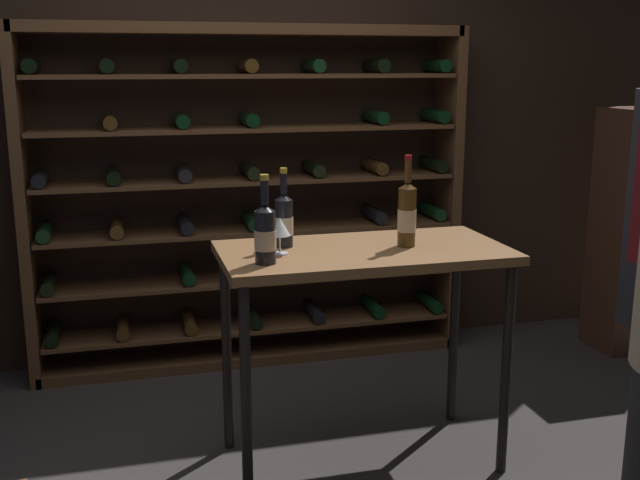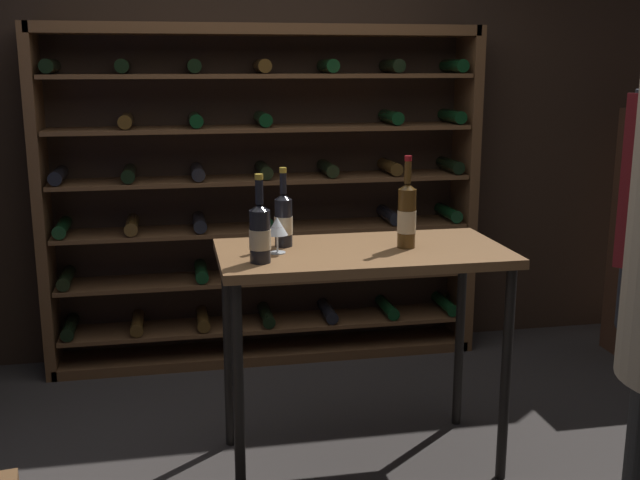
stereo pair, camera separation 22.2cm
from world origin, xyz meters
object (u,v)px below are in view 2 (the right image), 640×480
Objects in this scene: wine_rack at (265,200)px; wine_glass_stemmed_center at (277,227)px; wine_bottle_gold_foil at (283,219)px; tasting_table at (362,275)px; wine_bottle_black_capsule at (407,215)px; wine_bottle_green_slim at (260,232)px.

wine_glass_stemmed_center is (-0.12, -1.34, 0.12)m from wine_rack.
wine_glass_stemmed_center is (-0.04, -0.12, -0.01)m from wine_bottle_gold_foil.
wine_glass_stemmed_center is (-0.37, -0.01, 0.22)m from tasting_table.
wine_rack is 1.37m from tasting_table.
wine_bottle_green_slim is (-0.64, -0.13, -0.02)m from wine_bottle_black_capsule.
wine_bottle_gold_foil is 2.22× the size of wine_glass_stemmed_center.
wine_bottle_black_capsule is at bearing -14.02° from wine_bottle_gold_foil.
tasting_table is 0.53m from wine_bottle_green_slim.
wine_rack is 6.46× the size of wine_bottle_black_capsule.
wine_bottle_black_capsule is 0.53m from wine_bottle_gold_foil.
wine_bottle_black_capsule reaches higher than wine_bottle_green_slim.
wine_rack is at bearing 100.59° from tasting_table.
wine_bottle_gold_foil is at bearing 165.98° from wine_bottle_black_capsule.
tasting_table is 3.60× the size of wine_bottle_gold_foil.
wine_bottle_black_capsule is 1.16× the size of wine_bottle_gold_foil.
tasting_table is at bearing 176.30° from wine_bottle_black_capsule.
wine_rack reaches higher than wine_bottle_green_slim.
wine_bottle_green_slim is at bearing -97.80° from wine_rack.
wine_rack reaches higher than tasting_table.
tasting_table is at bearing -19.74° from wine_bottle_gold_foil.
wine_bottle_gold_foil is (-0.32, 0.12, 0.23)m from tasting_table.
wine_bottle_green_slim is 0.16m from wine_glass_stemmed_center.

